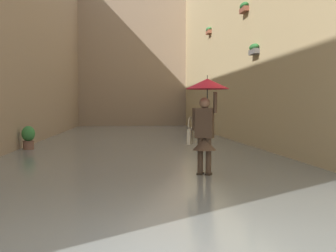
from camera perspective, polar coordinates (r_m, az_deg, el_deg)
The scene contains 8 objects.
ground_plane at distance 18.54m, azimuth -4.12°, elevation -2.12°, with size 72.19×72.19×0.00m, color #605B56.
flood_water at distance 18.54m, azimuth -4.12°, elevation -2.03°, with size 9.05×34.88×0.06m, color slate.
building_facade_left at distance 19.78m, azimuth 11.11°, elevation 15.63°, with size 2.04×32.88×12.00m.
building_facade_right at distance 19.51m, azimuth -19.65°, elevation 15.13°, with size 2.04×32.88×11.61m.
building_facade_far at distance 34.00m, azimuth -4.79°, elevation 8.55°, with size 11.85×1.80×10.14m, color gray.
person_wading at distance 9.08m, azimuth 5.07°, elevation 2.36°, with size 0.94×0.94×2.18m.
potted_plant_mid_left at distance 23.38m, azimuth 4.91°, elevation -0.10°, with size 0.39×0.39×0.81m.
potted_plant_far_right at distance 15.30m, azimuth -18.19°, elevation -1.47°, with size 0.45×0.45×0.86m.
Camera 1 is at (0.45, 4.04, 1.51)m, focal length 45.54 mm.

